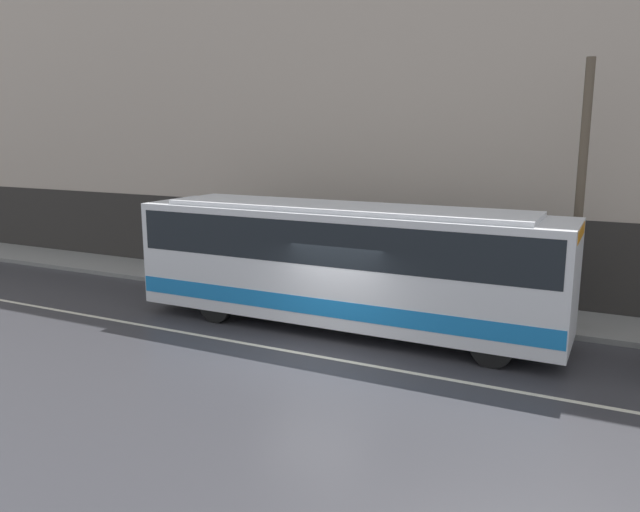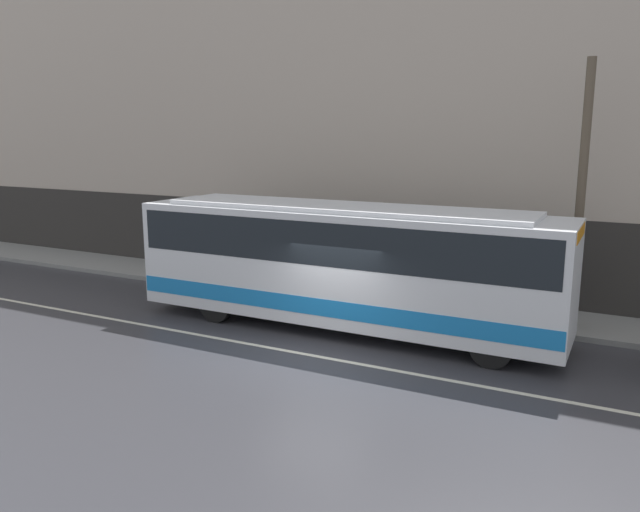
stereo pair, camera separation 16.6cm
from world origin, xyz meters
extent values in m
plane|color=#333338|center=(0.00, 0.00, 0.00)|extent=(60.00, 60.00, 0.00)
cube|color=gray|center=(0.00, 5.23, 0.08)|extent=(60.00, 2.46, 0.15)
cube|color=#B7A899|center=(0.00, 6.61, 5.95)|extent=(60.00, 0.30, 11.91)
cube|color=#2D2B28|center=(0.00, 6.45, 1.40)|extent=(60.00, 0.06, 2.80)
cube|color=beige|center=(0.00, 0.00, 0.00)|extent=(54.00, 0.14, 0.01)
cube|color=silver|center=(-0.35, 2.27, 1.80)|extent=(11.66, 2.50, 2.91)
cube|color=#1972BF|center=(-0.35, 2.27, 0.90)|extent=(11.60, 2.52, 0.45)
cube|color=black|center=(-0.35, 2.27, 2.52)|extent=(11.31, 2.52, 1.10)
cube|color=orange|center=(5.43, 2.27, 3.07)|extent=(0.12, 1.87, 0.28)
cube|color=silver|center=(-0.35, 2.27, 3.32)|extent=(9.91, 2.12, 0.12)
cylinder|color=black|center=(3.88, 1.18, 0.49)|extent=(0.98, 0.28, 0.98)
cylinder|color=black|center=(3.88, 3.36, 0.49)|extent=(0.98, 0.28, 0.98)
cylinder|color=black|center=(-3.78, 1.18, 0.49)|extent=(0.98, 0.28, 0.98)
cylinder|color=black|center=(-3.78, 3.36, 0.49)|extent=(0.98, 0.28, 0.98)
cylinder|color=brown|center=(5.22, 4.79, 3.63)|extent=(0.23, 0.23, 6.95)
cylinder|color=maroon|center=(-1.21, 4.92, 0.91)|extent=(0.36, 0.36, 1.51)
sphere|color=tan|center=(-1.21, 4.92, 1.80)|extent=(0.28, 0.28, 0.28)
camera|label=1|loc=(6.38, -12.64, 5.29)|focal=35.00mm
camera|label=2|loc=(6.53, -12.56, 5.29)|focal=35.00mm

